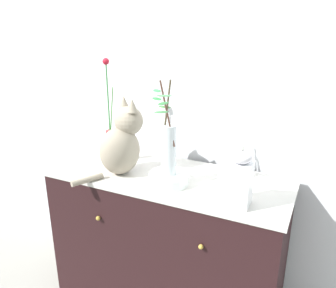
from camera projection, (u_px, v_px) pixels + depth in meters
wall_back at (192, 90)px, 2.07m from camera, size 4.40×0.08×2.60m
sideboard at (168, 245)px, 2.09m from camera, size 1.31×0.52×0.90m
cat_sitting at (122, 142)px, 1.91m from camera, size 0.29×0.40×0.41m
vase_slim_green at (110, 136)px, 2.06m from camera, size 0.06×0.05×0.60m
bowl_porcelain at (169, 179)px, 1.84m from camera, size 0.20×0.20×0.06m
vase_glass_clear at (168, 146)px, 1.77m from camera, size 0.16×0.16×0.47m
jar_lidded_porcelain at (239, 179)px, 1.60m from camera, size 0.11×0.11×0.29m
candle_pillar at (222, 177)px, 1.77m from camera, size 0.04×0.04×0.15m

